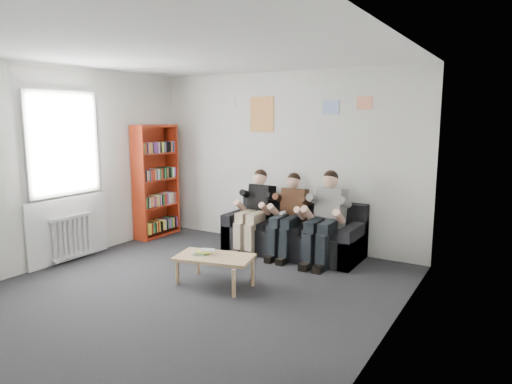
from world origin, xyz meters
TOP-DOWN VIEW (x-y plane):
  - room_shell at (0.00, 0.00)m, footprint 5.00×5.00m
  - sofa at (0.37, 2.12)m, footprint 2.02×0.83m
  - bookshelf at (-2.08, 1.85)m, footprint 0.28×0.85m
  - coffee_table at (0.13, 0.45)m, footprint 0.91×0.50m
  - game_cases at (-0.03, 0.44)m, footprint 0.21×0.20m
  - person_left at (-0.19, 1.93)m, footprint 0.38×0.80m
  - person_middle at (0.37, 1.93)m, footprint 0.37×0.79m
  - person_right at (0.93, 1.92)m, footprint 0.40×0.86m
  - radiator at (-2.15, 0.20)m, footprint 0.10×0.64m
  - window at (-2.22, 0.20)m, footprint 0.05×1.30m
  - poster_large at (-0.40, 2.49)m, footprint 0.42×0.01m
  - poster_blue at (0.75, 2.49)m, footprint 0.25×0.01m
  - poster_pink at (1.25, 2.49)m, footprint 0.22×0.01m
  - poster_sign at (-1.00, 2.49)m, footprint 0.20×0.01m

SIDE VIEW (x-z plane):
  - sofa at x=0.37m, z-range -0.11..0.67m
  - coffee_table at x=0.13m, z-range 0.14..0.50m
  - radiator at x=-2.15m, z-range 0.05..0.65m
  - game_cases at x=-0.03m, z-range 0.37..0.42m
  - person_middle at x=0.37m, z-range 0.00..1.21m
  - person_left at x=-0.19m, z-range 0.00..1.23m
  - person_right at x=0.93m, z-range -0.01..1.27m
  - bookshelf at x=-2.08m, z-range 0.00..1.88m
  - window at x=-2.22m, z-range -0.15..2.21m
  - room_shell at x=0.00m, z-range -1.15..3.85m
  - poster_large at x=-0.40m, z-range 1.77..2.32m
  - poster_blue at x=0.75m, z-range 2.05..2.25m
  - poster_pink at x=1.25m, z-range 2.11..2.29m
  - poster_sign at x=-1.00m, z-range 2.18..2.32m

